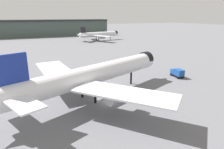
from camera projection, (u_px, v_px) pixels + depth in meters
name	position (u px, v px, depth m)	size (l,w,h in m)	color
ground	(106.00, 102.00, 51.09)	(900.00, 900.00, 0.00)	slate
airliner_near_gate	(94.00, 75.00, 51.83)	(52.61, 46.96, 14.63)	white
airliner_far_taxiway	(99.00, 34.00, 175.40)	(42.06, 38.12, 12.09)	silver
service_truck_front	(177.00, 73.00, 71.32)	(3.24, 5.77, 3.00)	black
baggage_tug_wing	(133.00, 67.00, 82.44)	(3.26, 3.52, 1.85)	black
traffic_cone_near_nose	(63.00, 69.00, 80.65)	(0.47, 0.47, 0.59)	#F2600C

